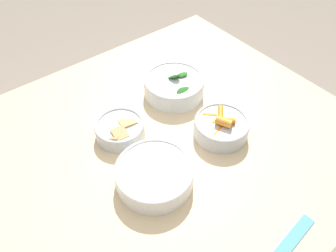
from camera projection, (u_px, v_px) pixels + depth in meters
The scene contains 5 objects.
dining_table at pixel (153, 169), 1.01m from camera, with size 1.20×0.97×0.77m.
bowl_carrots at pixel (221, 127), 0.94m from camera, with size 0.16×0.16×0.07m.
bowl_greens at pixel (174, 85), 1.06m from camera, with size 0.19×0.19×0.08m.
bowl_beans_hotdog at pixel (155, 175), 0.83m from camera, with size 0.20×0.20×0.06m.
bowl_cookies at pixel (120, 129), 0.94m from camera, with size 0.14×0.14×0.05m.
Camera 1 is at (0.33, 0.49, 1.48)m, focal length 35.00 mm.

